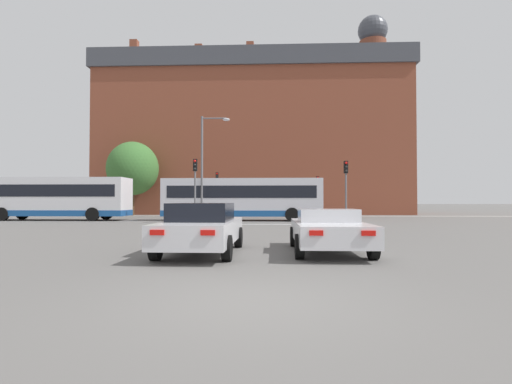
% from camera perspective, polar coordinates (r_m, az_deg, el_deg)
% --- Properties ---
extents(ground_plane, '(400.00, 400.00, 0.00)m').
position_cam_1_polar(ground_plane, '(6.05, -0.51, -15.36)').
color(ground_plane, '#605E5B').
extents(stop_line_strip, '(7.46, 0.30, 0.01)m').
position_cam_1_polar(stop_line_strip, '(25.25, 1.76, -4.64)').
color(stop_line_strip, silver).
rests_on(stop_line_strip, ground_plane).
extents(far_pavement, '(68.29, 2.50, 0.01)m').
position_cam_1_polar(far_pavement, '(39.24, 2.00, -3.45)').
color(far_pavement, gray).
rests_on(far_pavement, ground_plane).
extents(brick_civic_building, '(35.63, 14.16, 24.24)m').
position_cam_1_polar(brick_civic_building, '(49.73, -0.23, 7.69)').
color(brick_civic_building, brown).
rests_on(brick_civic_building, ground_plane).
extents(car_saloon_left, '(2.01, 4.82, 1.41)m').
position_cam_1_polar(car_saloon_left, '(11.38, -7.68, -5.02)').
color(car_saloon_left, silver).
rests_on(car_saloon_left, ground_plane).
extents(car_roadster_right, '(2.07, 4.67, 1.24)m').
position_cam_1_polar(car_roadster_right, '(11.73, 10.29, -5.32)').
color(car_roadster_right, silver).
rests_on(car_roadster_right, ground_plane).
extents(bus_crossing_lead, '(11.85, 2.66, 3.15)m').
position_cam_1_polar(bus_crossing_lead, '(30.06, -1.96, -0.89)').
color(bus_crossing_lead, silver).
rests_on(bus_crossing_lead, ground_plane).
extents(bus_crossing_trailing, '(11.08, 2.68, 3.25)m').
position_cam_1_polar(bus_crossing_trailing, '(34.29, -26.65, -0.71)').
color(bus_crossing_trailing, silver).
rests_on(bus_crossing_trailing, ground_plane).
extents(traffic_light_near_right, '(0.26, 0.31, 4.08)m').
position_cam_1_polar(traffic_light_near_right, '(26.46, 12.73, 1.49)').
color(traffic_light_near_right, slate).
rests_on(traffic_light_near_right, ground_plane).
extents(traffic_light_near_left, '(0.26, 0.31, 4.26)m').
position_cam_1_polar(traffic_light_near_left, '(26.70, -8.69, 1.69)').
color(traffic_light_near_left, slate).
rests_on(traffic_light_near_left, ground_plane).
extents(traffic_light_far_right, '(0.26, 0.31, 3.90)m').
position_cam_1_polar(traffic_light_far_right, '(39.11, 8.80, 0.41)').
color(traffic_light_far_right, slate).
rests_on(traffic_light_far_right, ground_plane).
extents(traffic_light_far_left, '(0.26, 0.31, 4.29)m').
position_cam_1_polar(traffic_light_far_left, '(39.10, -5.59, 0.76)').
color(traffic_light_far_left, slate).
rests_on(traffic_light_far_left, ground_plane).
extents(street_lamp_junction, '(2.10, 0.36, 7.65)m').
position_cam_1_polar(street_lamp_junction, '(29.31, -7.08, 4.91)').
color(street_lamp_junction, slate).
rests_on(street_lamp_junction, ground_plane).
extents(pedestrian_waiting, '(0.42, 0.26, 1.74)m').
position_cam_1_polar(pedestrian_waiting, '(38.69, -5.00, -1.97)').
color(pedestrian_waiting, '#333851').
rests_on(pedestrian_waiting, ground_plane).
extents(tree_by_building, '(5.19, 5.19, 7.53)m').
position_cam_1_polar(tree_by_building, '(42.62, -17.20, 3.23)').
color(tree_by_building, '#4C3823').
rests_on(tree_by_building, ground_plane).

